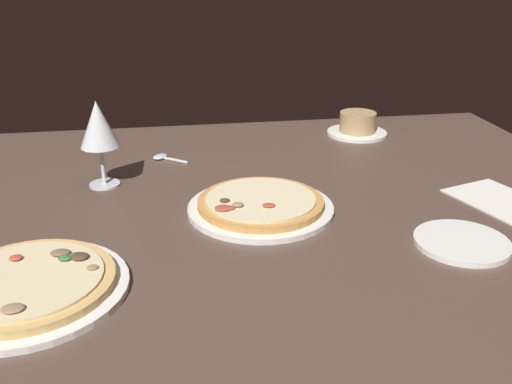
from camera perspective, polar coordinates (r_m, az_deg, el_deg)
dining_table at (r=108.13cm, az=-0.46°, el=-2.06°), size 150.00×110.00×4.00cm
pizza_main at (r=103.48cm, az=0.46°, el=-1.33°), size 27.02×27.02×3.36cm
pizza_side at (r=85.50cm, az=-22.16°, el=-8.79°), size 27.86×27.86×3.32cm
ramekin_on_saucer at (r=150.41cm, az=10.26°, el=6.68°), size 15.58×15.58×5.95cm
wine_glass_far at (r=115.62cm, az=-15.73°, el=6.43°), size 7.77×7.77×17.65cm
side_plate at (r=97.95cm, az=20.18°, el=-4.81°), size 15.48×15.48×0.90cm
paper_menu at (r=117.47cm, az=23.66°, el=-0.86°), size 18.39×21.84×0.30cm
spoon at (r=131.84cm, az=-9.36°, el=3.49°), size 8.73×7.62×1.00cm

